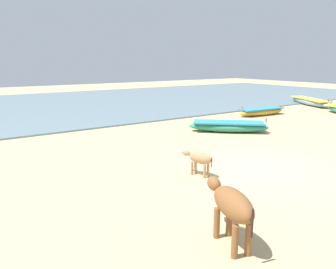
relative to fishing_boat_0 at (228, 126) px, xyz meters
The scene contains 7 objects.
ground 5.37m from the fishing_boat_0, 124.15° to the right, with size 80.00×80.00×0.00m, color tan.
sea_water 14.48m from the fishing_boat_0, 102.00° to the left, with size 60.00×20.00×0.08m, color slate.
fishing_boat_0 is the anchor object (origin of this frame).
fishing_boat_2 12.53m from the fishing_boat_0, 16.14° to the left, with size 3.06×4.75×0.71m.
fishing_boat_4 5.72m from the fishing_boat_0, 24.73° to the left, with size 3.54×1.18×0.64m.
cow_adult_brown 9.94m from the fishing_boat_0, 134.37° to the right, with size 0.81×1.64×1.08m.
calf_near_tan 6.37m from the fishing_boat_0, 142.28° to the right, with size 0.49×1.07×0.71m.
Camera 1 is at (-7.92, -6.50, 3.29)m, focal length 34.92 mm.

